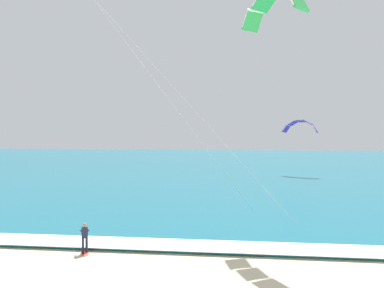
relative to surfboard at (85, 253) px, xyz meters
The scene contains 6 objects.
sea 60.66m from the surfboard, 87.51° to the left, with size 200.00×120.00×0.20m, color #146075.
surf_foam 3.09m from the surfboard, 31.35° to the left, with size 200.00×2.60×0.04m, color white.
surfboard is the anchor object (origin of this frame).
kitesurfer 0.91m from the surfboard, 112.12° to the left, with size 0.65×0.64×1.69m.
kite_primary 19.19m from the surfboard, 30.02° to the left, with size 12.28×8.57×14.74m.
kite_distant 46.83m from the surfboard, 69.54° to the left, with size 5.07×3.50×1.97m.
Camera 1 is at (6.43, -13.68, 6.79)m, focal length 41.59 mm.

